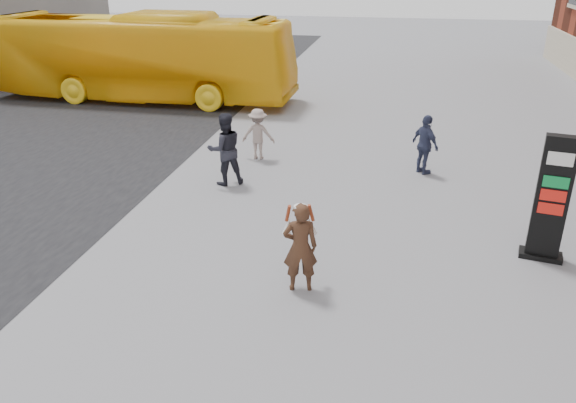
% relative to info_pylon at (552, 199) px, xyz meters
% --- Properties ---
extents(ground, '(100.00, 100.00, 0.00)m').
position_rel_info_pylon_xyz_m(ground, '(-3.98, -1.99, -1.25)').
color(ground, '#9E9EA3').
extents(info_pylon, '(0.87, 0.55, 2.51)m').
position_rel_info_pylon_xyz_m(info_pylon, '(0.00, 0.00, 0.00)').
color(info_pylon, black).
rests_on(info_pylon, ground).
extents(woman, '(0.73, 0.69, 1.68)m').
position_rel_info_pylon_xyz_m(woman, '(-4.50, -2.04, -0.39)').
color(woman, '#402317').
rests_on(woman, ground).
extents(bus, '(12.59, 3.20, 3.49)m').
position_rel_info_pylon_xyz_m(bus, '(-13.38, 11.10, 0.49)').
color(bus, yellow).
rests_on(bus, road).
extents(pedestrian_a, '(1.16, 1.09, 1.89)m').
position_rel_info_pylon_xyz_m(pedestrian_a, '(-7.28, 2.61, -0.31)').
color(pedestrian_a, '#24242E').
rests_on(pedestrian_a, ground).
extents(pedestrian_b, '(0.99, 0.60, 1.49)m').
position_rel_info_pylon_xyz_m(pedestrian_b, '(-6.93, 4.74, -0.51)').
color(pedestrian_b, gray).
rests_on(pedestrian_b, ground).
extents(pedestrian_c, '(0.92, 0.99, 1.64)m').
position_rel_info_pylon_xyz_m(pedestrian_c, '(-2.19, 4.40, -0.44)').
color(pedestrian_c, '#333957').
rests_on(pedestrian_c, ground).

